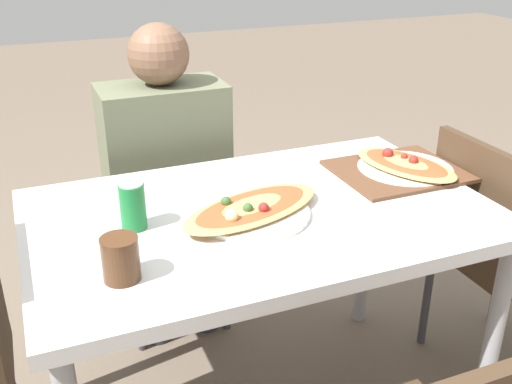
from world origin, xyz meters
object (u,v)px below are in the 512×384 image
at_px(dining_table, 261,235).
at_px(chair_side_right, 494,244).
at_px(pizza_main, 252,210).
at_px(soda_can, 133,206).
at_px(drink_glass, 121,259).
at_px(pizza_second, 405,166).
at_px(person_seated, 166,159).
at_px(chair_far_seated, 162,198).

distance_m(dining_table, chair_side_right, 0.84).
bearing_deg(pizza_main, dining_table, 32.18).
xyz_separation_m(pizza_main, soda_can, (-0.31, 0.05, 0.04)).
distance_m(soda_can, drink_glass, 0.24).
bearing_deg(pizza_second, pizza_main, -169.41).
distance_m(pizza_main, pizza_second, 0.57).
relative_size(chair_side_right, pizza_main, 1.84).
bearing_deg(soda_can, person_seated, 68.53).
bearing_deg(chair_side_right, chair_far_seated, -129.62).
height_order(pizza_main, pizza_second, same).
bearing_deg(chair_side_right, dining_table, -93.47).
xyz_separation_m(chair_side_right, soda_can, (-1.17, 0.08, 0.32)).
distance_m(dining_table, pizza_main, 0.11).
height_order(dining_table, person_seated, person_seated).
xyz_separation_m(drink_glass, pizza_second, (0.94, 0.28, -0.03)).
xyz_separation_m(dining_table, person_seated, (-0.11, 0.61, 0.02)).
relative_size(dining_table, chair_side_right, 1.45).
relative_size(chair_far_seated, pizza_main, 1.84).
bearing_deg(dining_table, pizza_second, 8.80).
distance_m(chair_side_right, drink_glass, 1.29).
bearing_deg(person_seated, pizza_main, 96.69).
xyz_separation_m(pizza_main, drink_glass, (-0.38, -0.18, 0.03)).
bearing_deg(pizza_second, chair_side_right, -23.80).
height_order(chair_far_seated, chair_side_right, same).
bearing_deg(dining_table, pizza_main, -147.82).
bearing_deg(chair_far_seated, soda_can, 71.69).
bearing_deg(person_seated, chair_far_seated, -90.00).
height_order(chair_side_right, soda_can, soda_can).
distance_m(person_seated, drink_glass, 0.88).
bearing_deg(chair_far_seated, dining_table, 98.86).
bearing_deg(pizza_main, person_seated, 96.69).
distance_m(chair_side_right, person_seated, 1.16).
xyz_separation_m(pizza_main, pizza_second, (0.56, 0.11, -0.00)).
height_order(soda_can, pizza_second, soda_can).
relative_size(chair_side_right, drink_glass, 8.47).
height_order(chair_far_seated, soda_can, soda_can).
relative_size(person_seated, pizza_main, 2.50).
bearing_deg(pizza_main, chair_side_right, -1.72).
height_order(person_seated, soda_can, person_seated).
distance_m(chair_far_seated, pizza_second, 0.95).
xyz_separation_m(chair_far_seated, drink_glass, (-0.31, -0.93, 0.31)).
xyz_separation_m(chair_side_right, pizza_main, (-0.86, 0.03, 0.28)).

